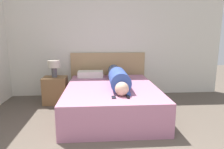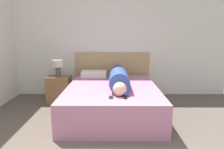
# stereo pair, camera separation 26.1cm
# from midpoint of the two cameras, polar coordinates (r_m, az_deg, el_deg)

# --- Properties ---
(wall_back) EXTENTS (5.64, 0.06, 2.60)m
(wall_back) POSITION_cam_midpoint_polar(r_m,az_deg,el_deg) (4.78, 0.77, 9.58)
(wall_back) COLOR silver
(wall_back) RESTS_ON ground_plane
(bed) EXTENTS (1.63, 2.07, 0.51)m
(bed) POSITION_cam_midpoint_polar(r_m,az_deg,el_deg) (3.74, 2.03, -7.19)
(bed) COLOR #B2708E
(bed) RESTS_ON ground_plane
(headboard) EXTENTS (1.75, 0.04, 1.03)m
(headboard) POSITION_cam_midpoint_polar(r_m,az_deg,el_deg) (4.80, 1.64, 0.12)
(headboard) COLOR tan
(headboard) RESTS_ON ground_plane
(nightstand) EXTENTS (0.48, 0.39, 0.57)m
(nightstand) POSITION_cam_midpoint_polar(r_m,az_deg,el_deg) (4.45, -13.24, -4.08)
(nightstand) COLOR brown
(nightstand) RESTS_ON ground_plane
(table_lamp) EXTENTS (0.25, 0.25, 0.35)m
(table_lamp) POSITION_cam_midpoint_polar(r_m,az_deg,el_deg) (4.35, -13.55, 2.63)
(table_lamp) COLOR #4C4C51
(table_lamp) RESTS_ON nightstand
(person_lying) EXTENTS (0.33, 1.67, 0.33)m
(person_lying) POSITION_cam_midpoint_polar(r_m,az_deg,el_deg) (3.70, 3.94, -0.91)
(person_lying) COLOR #DBB293
(person_lying) RESTS_ON bed
(pillow_near_headboard) EXTENTS (0.56, 0.31, 0.13)m
(pillow_near_headboard) POSITION_cam_midpoint_polar(r_m,az_deg,el_deg) (4.49, -3.49, 0.20)
(pillow_near_headboard) COLOR silver
(pillow_near_headboard) RESTS_ON bed
(tv_remote) EXTENTS (0.04, 0.15, 0.02)m
(tv_remote) POSITION_cam_midpoint_polar(r_m,az_deg,el_deg) (3.02, 6.31, -6.43)
(tv_remote) COLOR black
(tv_remote) RESTS_ON bed
(cell_phone) EXTENTS (0.06, 0.13, 0.01)m
(cell_phone) POSITION_cam_midpoint_polar(r_m,az_deg,el_deg) (3.01, 2.23, -6.56)
(cell_phone) COLOR black
(cell_phone) RESTS_ON bed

